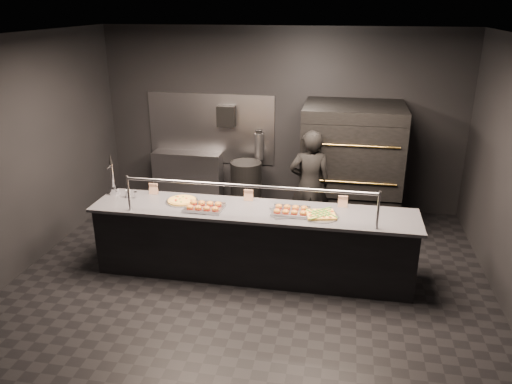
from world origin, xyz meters
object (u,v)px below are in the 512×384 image
at_px(round_pizza, 182,201).
at_px(slider_tray_b, 291,211).
at_px(service_counter, 253,242).
at_px(towel_dispenser, 226,116).
at_px(beer_tap, 113,182).
at_px(prep_shelf, 188,177).
at_px(fire_extinguisher, 259,146).
at_px(pizza_oven, 351,165).
at_px(worker, 310,185).
at_px(square_pizza, 321,215).
at_px(trash_bin, 246,187).
at_px(slider_tray_a, 204,207).

height_order(round_pizza, slider_tray_b, slider_tray_b).
relative_size(service_counter, towel_dispenser, 11.71).
height_order(service_counter, beer_tap, beer_tap).
xyz_separation_m(prep_shelf, towel_dispenser, (0.70, 0.07, 1.10)).
relative_size(fire_extinguisher, slider_tray_b, 0.92).
height_order(pizza_oven, fire_extinguisher, pizza_oven).
height_order(slider_tray_b, worker, worker).
height_order(towel_dispenser, fire_extinguisher, towel_dispenser).
relative_size(fire_extinguisher, round_pizza, 1.20).
xyz_separation_m(square_pizza, worker, (-0.24, 1.31, -0.11)).
distance_m(prep_shelf, worker, 2.49).
relative_size(trash_bin, worker, 0.52).
distance_m(towel_dispenser, trash_bin, 1.23).
distance_m(towel_dispenser, round_pizza, 2.39).
distance_m(prep_shelf, fire_extinguisher, 1.39).
relative_size(beer_tap, trash_bin, 0.65).
relative_size(service_counter, round_pizza, 9.71).
xyz_separation_m(service_counter, worker, (0.61, 1.24, 0.37)).
bearing_deg(trash_bin, slider_tray_b, -64.73).
distance_m(fire_extinguisher, slider_tray_a, 2.51).
distance_m(fire_extinguisher, trash_bin, 0.73).
height_order(fire_extinguisher, slider_tray_a, fire_extinguisher).
relative_size(prep_shelf, slider_tray_a, 2.45).
bearing_deg(round_pizza, pizza_oven, 40.26).
relative_size(pizza_oven, round_pizza, 4.53).
distance_m(service_counter, slider_tray_a, 0.78).
bearing_deg(prep_shelf, square_pizza, -44.26).
relative_size(towel_dispenser, trash_bin, 0.40).
bearing_deg(round_pizza, square_pizza, -4.66).
height_order(prep_shelf, slider_tray_a, slider_tray_a).
relative_size(towel_dispenser, slider_tray_a, 0.71).
xyz_separation_m(slider_tray_a, worker, (1.21, 1.34, -0.12)).
bearing_deg(square_pizza, trash_bin, 122.54).
relative_size(service_counter, worker, 2.47).
height_order(beer_tap, slider_tray_b, beer_tap).
distance_m(slider_tray_a, slider_tray_b, 1.08).
bearing_deg(beer_tap, round_pizza, -6.85).
height_order(pizza_oven, slider_tray_a, pizza_oven).
bearing_deg(slider_tray_b, slider_tray_a, -176.39).
bearing_deg(beer_tap, pizza_oven, 28.37).
bearing_deg(trash_bin, fire_extinguisher, 66.36).
height_order(trash_bin, worker, worker).
relative_size(fire_extinguisher, trash_bin, 0.58).
distance_m(fire_extinguisher, slider_tray_b, 2.57).
height_order(round_pizza, worker, worker).
bearing_deg(pizza_oven, worker, -131.77).
xyz_separation_m(prep_shelf, fire_extinguisher, (1.25, 0.08, 0.61)).
distance_m(round_pizza, worker, 1.95).
height_order(towel_dispenser, round_pizza, towel_dispenser).
bearing_deg(trash_bin, slider_tray_a, -92.60).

